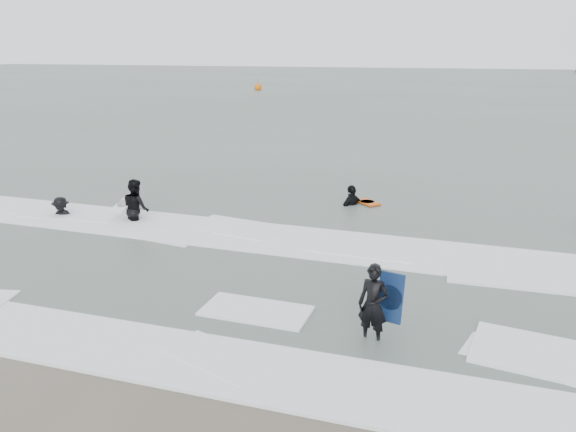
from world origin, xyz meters
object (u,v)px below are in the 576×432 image
(surfer_wading, at_px, (137,221))
(surfer_breaker, at_px, (62,217))
(buoy, at_px, (258,87))
(surfer_centre, at_px, (371,342))
(surfer_right_near, at_px, (352,206))

(surfer_wading, xyz_separation_m, surfer_breaker, (-2.57, -0.46, 0.00))
(surfer_breaker, xyz_separation_m, buoy, (-15.46, 56.58, 0.42))
(surfer_centre, xyz_separation_m, surfer_wading, (-8.57, 5.32, 0.00))
(surfer_centre, bearing_deg, buoy, 124.69)
(surfer_centre, distance_m, surfer_breaker, 12.16)
(surfer_right_near, bearing_deg, buoy, -125.04)
(surfer_wading, bearing_deg, buoy, -38.86)
(buoy, bearing_deg, surfer_right_near, -65.12)
(surfer_right_near, bearing_deg, surfer_wading, -26.84)
(surfer_breaker, bearing_deg, surfer_wading, -3.91)
(surfer_centre, height_order, surfer_wading, surfer_wading)
(surfer_wading, height_order, surfer_breaker, surfer_wading)
(surfer_centre, xyz_separation_m, surfer_right_near, (-2.43, 9.33, 0.00))
(surfer_wading, height_order, surfer_right_near, surfer_wading)
(surfer_wading, distance_m, surfer_breaker, 2.61)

